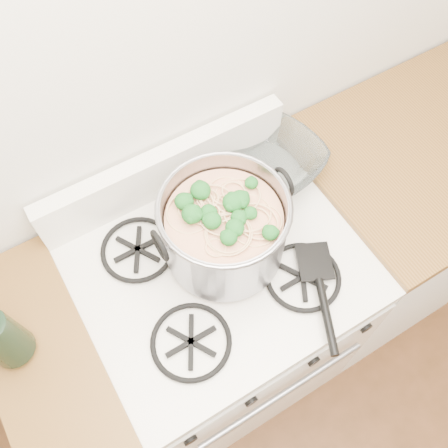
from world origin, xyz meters
TOP-DOWN VIEW (x-y plane):
  - gas_range at (0.00, 1.26)m, footprint 0.76×0.66m
  - counter_left at (-0.51, 1.26)m, footprint 0.25×0.65m
  - counter_right at (0.88, 1.26)m, footprint 1.00×0.65m
  - stock_pot at (0.03, 1.29)m, footprint 0.36×0.33m
  - spatula at (0.22, 1.13)m, footprint 0.39×0.40m
  - glass_bowl at (0.28, 1.46)m, footprint 0.14×0.14m

SIDE VIEW (x-z plane):
  - gas_range at x=0.00m, z-range -0.03..0.90m
  - counter_left at x=-0.51m, z-range 0.00..0.92m
  - counter_right at x=0.88m, z-range 0.00..0.92m
  - spatula at x=0.22m, z-range 0.92..0.95m
  - glass_bowl at x=0.28m, z-range 0.92..0.95m
  - stock_pot at x=0.03m, z-range 0.91..1.14m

